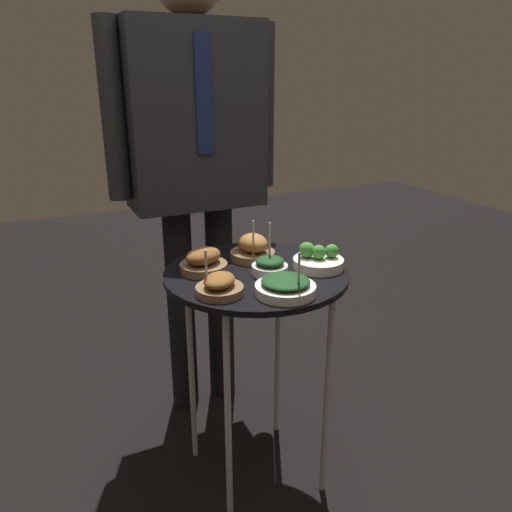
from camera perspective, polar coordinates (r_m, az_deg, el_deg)
ground_plane at (r=1.97m, az=-0.00°, el=-23.31°), size 8.00×8.00×0.00m
serving_cart at (r=1.58m, az=-0.00°, el=-4.30°), size 0.57×0.57×0.78m
bowl_spinach_center at (r=1.51m, az=1.59°, el=-1.19°), size 0.11×0.11×0.15m
bowl_roast_mid_left at (r=1.64m, az=-0.39°, el=0.86°), size 0.15×0.15×0.14m
bowl_broccoli_far_rim at (r=1.58m, az=7.09°, el=-0.45°), size 0.16×0.16×0.08m
bowl_roast_back_right at (r=1.54m, az=-6.02°, el=-0.65°), size 0.15×0.15×0.08m
bowl_roast_front_right at (r=1.38m, az=-4.20°, el=-3.40°), size 0.14×0.14×0.13m
bowl_spinach_back_left at (r=1.38m, az=3.35°, el=-3.48°), size 0.17×0.17×0.13m
waiter_figure at (r=1.92m, az=-7.06°, el=13.00°), size 0.66×0.25×1.78m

